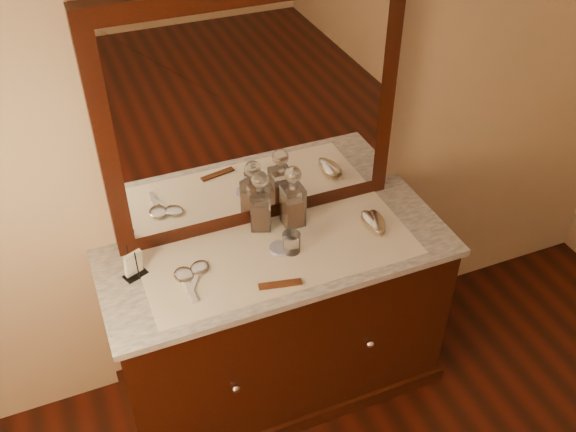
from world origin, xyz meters
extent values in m
plane|color=tan|center=(0.00, 2.25, 1.40)|extent=(4.50, 4.50, 0.00)
cube|color=black|center=(0.00, 1.96, 0.41)|extent=(1.40, 0.55, 0.82)
cube|color=black|center=(0.00, 1.96, 0.04)|extent=(1.46, 0.59, 0.08)
sphere|color=silver|center=(-0.30, 1.67, 0.45)|extent=(0.04, 0.04, 0.04)
sphere|color=silver|center=(0.30, 1.67, 0.45)|extent=(0.04, 0.04, 0.04)
cube|color=white|center=(0.00, 1.96, 0.83)|extent=(1.44, 0.59, 0.03)
cube|color=black|center=(0.00, 2.20, 1.35)|extent=(1.20, 0.08, 1.00)
cube|color=white|center=(0.00, 2.17, 1.35)|extent=(1.06, 0.01, 0.86)
cube|color=white|center=(0.00, 1.94, 0.85)|extent=(1.10, 0.45, 0.00)
cylinder|color=white|center=(0.00, 1.95, 0.86)|extent=(0.09, 0.09, 0.01)
cube|color=brown|center=(-0.07, 1.76, 0.86)|extent=(0.17, 0.06, 0.01)
cube|color=black|center=(-0.57, 2.03, 0.85)|extent=(0.10, 0.08, 0.01)
cylinder|color=black|center=(-0.56, 2.00, 0.92)|extent=(0.01, 0.01, 0.13)
cylinder|color=black|center=(-0.58, 2.05, 0.92)|extent=(0.01, 0.01, 0.13)
cube|color=white|center=(-0.57, 2.03, 0.91)|extent=(0.08, 0.06, 0.11)
cube|color=brown|center=(-0.01, 2.12, 0.92)|extent=(0.09, 0.09, 0.12)
cube|color=white|center=(-0.01, 2.12, 0.94)|extent=(0.11, 0.11, 0.18)
cylinder|color=white|center=(-0.01, 2.12, 1.05)|extent=(0.05, 0.05, 0.03)
sphere|color=white|center=(-0.01, 2.12, 1.10)|extent=(0.09, 0.09, 0.07)
cube|color=brown|center=(0.12, 2.09, 0.92)|extent=(0.07, 0.07, 0.13)
cube|color=white|center=(0.12, 2.09, 0.95)|extent=(0.09, 0.09, 0.18)
cylinder|color=white|center=(0.12, 2.09, 1.05)|extent=(0.04, 0.04, 0.03)
sphere|color=white|center=(0.12, 2.09, 1.10)|extent=(0.07, 0.07, 0.07)
ellipsoid|color=#8E7957|center=(0.43, 1.93, 0.87)|extent=(0.11, 0.17, 0.02)
ellipsoid|color=silver|center=(0.43, 1.93, 0.89)|extent=(0.11, 0.17, 0.02)
ellipsoid|color=#8E7957|center=(0.42, 1.94, 0.87)|extent=(0.08, 0.16, 0.02)
ellipsoid|color=silver|center=(0.42, 1.94, 0.88)|extent=(0.08, 0.16, 0.02)
ellipsoid|color=silver|center=(-0.39, 1.95, 0.86)|extent=(0.08, 0.10, 0.02)
cube|color=silver|center=(-0.39, 1.86, 0.86)|extent=(0.02, 0.13, 0.01)
ellipsoid|color=silver|center=(-0.33, 1.96, 0.86)|extent=(0.11, 0.12, 0.02)
cube|color=silver|center=(-0.37, 1.89, 0.86)|extent=(0.08, 0.11, 0.01)
cylinder|color=white|center=(0.05, 1.93, 0.90)|extent=(0.08, 0.08, 0.08)
camera|label=1|loc=(-0.70, 0.15, 2.56)|focal=39.73mm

